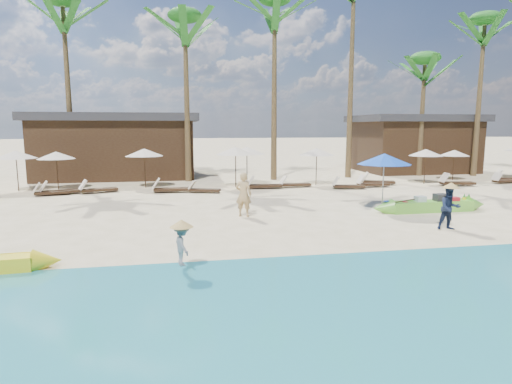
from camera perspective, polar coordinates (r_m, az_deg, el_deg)
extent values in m
plane|color=#F8E2B7|center=(14.14, 6.45, -5.36)|extent=(240.00, 240.00, 0.00)
cube|color=tan|center=(9.69, 15.23, -12.28)|extent=(240.00, 4.50, 0.01)
cube|color=#68C03A|center=(18.84, 22.22, -1.78)|extent=(3.51, 0.78, 0.42)
cube|color=white|center=(18.84, 22.23, -1.72)|extent=(3.02, 0.57, 0.19)
cube|color=#262628|center=(19.04, 23.39, -0.80)|extent=(0.50, 0.39, 0.39)
cube|color=silver|center=(18.60, 21.04, -0.99)|extent=(0.39, 0.34, 0.31)
cube|color=red|center=(19.36, 24.95, -0.97)|extent=(0.34, 0.28, 0.24)
cylinder|color=red|center=(18.28, 19.26, -1.40)|extent=(0.24, 0.24, 0.10)
cylinder|color=#262628|center=(18.05, 18.68, -1.51)|extent=(0.22, 0.22, 0.09)
sphere|color=#C9C77D|center=(17.92, 17.68, -1.35)|extent=(0.20, 0.20, 0.20)
cylinder|color=yellow|center=(19.80, 25.99, -0.90)|extent=(0.15, 0.15, 0.20)
cylinder|color=yellow|center=(19.94, 26.50, -0.88)|extent=(0.15, 0.15, 0.20)
imported|color=tan|center=(16.36, -1.67, -0.33)|extent=(0.74, 0.63, 1.71)
imported|color=#16213E|center=(15.66, 24.41, -1.95)|extent=(0.79, 0.65, 1.48)
imported|color=gray|center=(10.25, -9.83, -6.98)|extent=(0.54, 0.72, 0.99)
cylinder|color=#99999E|center=(18.29, 16.58, 1.17)|extent=(0.05, 0.05, 2.28)
cone|color=blue|center=(18.19, 16.72, 4.25)|extent=(2.19, 2.19, 0.45)
cylinder|color=#332314|center=(26.20, -29.24, 2.40)|extent=(0.05, 0.05, 2.11)
cone|color=beige|center=(26.14, -29.38, 4.37)|extent=(2.11, 2.11, 0.42)
cylinder|color=#332314|center=(25.97, -24.98, 2.55)|extent=(0.05, 0.05, 2.03)
cone|color=beige|center=(25.90, -25.11, 4.46)|extent=(2.03, 2.03, 0.41)
cube|color=#332314|center=(24.02, -24.56, 0.08)|extent=(1.89, 1.04, 0.13)
cube|color=beige|center=(23.97, -26.50, 0.71)|extent=(0.55, 0.67, 0.53)
cube|color=#332314|center=(23.84, -25.47, -0.06)|extent=(1.73, 0.88, 0.12)
cube|color=beige|center=(23.86, -27.27, 0.53)|extent=(0.48, 0.60, 0.48)
cylinder|color=#332314|center=(25.10, -14.59, 3.03)|extent=(0.05, 0.05, 2.15)
cone|color=beige|center=(25.03, -14.68, 5.14)|extent=(2.15, 2.15, 0.43)
cube|color=#332314|center=(23.85, -20.15, 0.29)|extent=(1.90, 1.14, 0.13)
cube|color=beige|center=(23.70, -22.09, 0.91)|extent=(0.57, 0.68, 0.53)
cube|color=#332314|center=(22.94, -11.12, 0.36)|extent=(1.89, 0.65, 0.13)
cube|color=beige|center=(22.94, -13.21, 1.13)|extent=(0.43, 0.62, 0.55)
cylinder|color=#332314|center=(24.33, -2.73, 3.25)|extent=(0.06, 0.06, 2.25)
cone|color=beige|center=(24.26, -2.75, 5.53)|extent=(2.25, 2.25, 0.45)
cube|color=#332314|center=(22.56, -6.80, 0.25)|extent=(1.65, 0.98, 0.11)
cube|color=beige|center=(22.70, -8.50, 0.98)|extent=(0.49, 0.59, 0.46)
cylinder|color=#332314|center=(25.29, -1.21, 3.41)|extent=(0.06, 0.06, 2.20)
cone|color=beige|center=(25.22, -1.22, 5.56)|extent=(2.20, 2.20, 0.44)
cube|color=#332314|center=(23.89, 1.23, 0.84)|extent=(1.86, 0.70, 0.13)
cube|color=beige|center=(23.75, -0.69, 1.57)|extent=(0.44, 0.61, 0.53)
cube|color=#332314|center=(24.59, 5.33, 0.99)|extent=(1.68, 0.55, 0.12)
cube|color=beige|center=(24.36, 3.66, 1.65)|extent=(0.38, 0.55, 0.49)
cylinder|color=#332314|center=(25.52, 8.05, 3.30)|extent=(0.05, 0.05, 2.13)
cone|color=beige|center=(25.46, 8.09, 5.35)|extent=(2.13, 2.13, 0.43)
cube|color=#332314|center=(24.34, 12.29, 0.76)|extent=(1.77, 0.86, 0.12)
cube|color=beige|center=(24.16, 10.57, 1.47)|extent=(0.48, 0.61, 0.50)
cube|color=#332314|center=(25.43, 15.37, 0.99)|extent=(1.79, 0.60, 0.13)
cube|color=beige|center=(25.07, 13.77, 1.67)|extent=(0.41, 0.58, 0.52)
cylinder|color=#332314|center=(27.77, 21.60, 3.11)|extent=(0.05, 0.05, 2.04)
cone|color=beige|center=(27.71, 21.70, 4.91)|extent=(2.04, 2.04, 0.41)
cube|color=#332314|center=(26.53, 16.04, 1.29)|extent=(1.94, 1.14, 0.13)
cube|color=beige|center=(26.39, 14.32, 2.03)|extent=(0.58, 0.70, 0.54)
cylinder|color=#332314|center=(30.49, 24.83, 3.22)|extent=(0.05, 0.05, 1.90)
cone|color=beige|center=(30.44, 24.93, 4.75)|extent=(1.90, 1.90, 0.38)
cube|color=#332314|center=(27.62, 25.31, 1.08)|extent=(1.97, 0.86, 0.13)
cube|color=beige|center=(27.19, 23.79, 1.78)|extent=(0.50, 0.67, 0.56)
cube|color=#332314|center=(30.34, 30.34, 1.29)|extent=(1.68, 0.71, 0.12)
cube|color=beige|center=(29.79, 29.44, 1.80)|extent=(0.42, 0.57, 0.48)
cube|color=#332314|center=(31.47, 30.85, 1.51)|extent=(1.96, 1.12, 0.13)
cube|color=beige|center=(31.11, 29.51, 2.15)|extent=(0.58, 0.70, 0.54)
cone|color=brown|center=(28.99, -23.74, 11.97)|extent=(0.40, 0.40, 10.89)
cone|color=brown|center=(27.45, -9.22, 11.94)|extent=(0.40, 0.40, 10.08)
ellipsoid|color=#246C1B|center=(28.20, -9.49, 22.21)|extent=(2.08, 2.08, 0.88)
cone|color=brown|center=(27.92, 2.44, 13.21)|extent=(0.40, 0.40, 11.26)
cone|color=brown|center=(29.97, 12.55, 14.53)|extent=(0.40, 0.40, 13.16)
cone|color=brown|center=(32.38, 21.23, 9.19)|extent=(0.40, 0.40, 8.07)
ellipsoid|color=#246C1B|center=(32.71, 21.64, 16.26)|extent=(2.08, 2.08, 0.88)
cone|color=brown|center=(33.85, 27.60, 10.92)|extent=(0.40, 0.40, 10.64)
ellipsoid|color=#246C1B|center=(34.56, 28.25, 19.74)|extent=(2.08, 2.08, 0.88)
cube|color=#332314|center=(30.92, -17.89, 5.44)|extent=(10.00, 6.00, 3.80)
cube|color=#2D2D33|center=(30.89, -18.08, 9.42)|extent=(10.80, 6.60, 0.50)
cube|color=#332314|center=(35.57, 20.14, 5.70)|extent=(8.00, 6.00, 3.80)
cube|color=#2D2D33|center=(35.54, 20.32, 9.16)|extent=(8.80, 6.60, 0.50)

